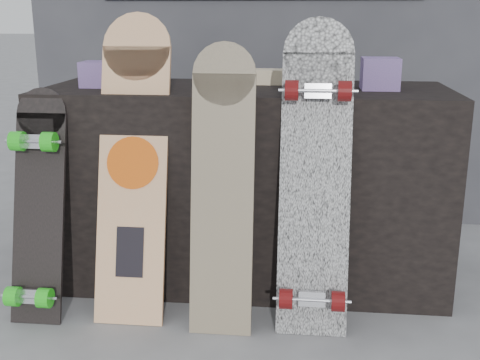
# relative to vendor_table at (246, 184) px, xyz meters

# --- Properties ---
(ground) EXTENTS (60.00, 60.00, 0.00)m
(ground) POSITION_rel_vendor_table_xyz_m (0.00, -0.50, -0.40)
(ground) COLOR slate
(ground) RESTS_ON ground
(vendor_table) EXTENTS (1.60, 0.60, 0.80)m
(vendor_table) POSITION_rel_vendor_table_xyz_m (0.00, 0.00, 0.00)
(vendor_table) COLOR black
(vendor_table) RESTS_ON ground
(booth) EXTENTS (2.40, 0.22, 2.20)m
(booth) POSITION_rel_vendor_table_xyz_m (0.00, 0.85, 0.70)
(booth) COLOR #37373C
(booth) RESTS_ON ground
(merch_box_purple) EXTENTS (0.18, 0.12, 0.10)m
(merch_box_purple) POSITION_rel_vendor_table_xyz_m (-0.56, -0.04, 0.45)
(merch_box_purple) COLOR #453E7F
(merch_box_purple) RESTS_ON vendor_table
(merch_box_small) EXTENTS (0.14, 0.14, 0.12)m
(merch_box_small) POSITION_rel_vendor_table_xyz_m (0.52, -0.01, 0.46)
(merch_box_small) COLOR #453E7F
(merch_box_small) RESTS_ON vendor_table
(merch_box_flat) EXTENTS (0.22, 0.10, 0.06)m
(merch_box_flat) POSITION_rel_vendor_table_xyz_m (0.09, 0.13, 0.43)
(merch_box_flat) COLOR #D1B78C
(merch_box_flat) RESTS_ON vendor_table
(longboard_geisha) EXTENTS (0.25, 0.33, 1.09)m
(longboard_geisha) POSITION_rel_vendor_table_xyz_m (-0.38, -0.32, 0.18)
(longboard_geisha) COLOR beige
(longboard_geisha) RESTS_ON ground
(longboard_celtic) EXTENTS (0.22, 0.20, 1.00)m
(longboard_celtic) POSITION_rel_vendor_table_xyz_m (-0.04, -0.42, 0.13)
(longboard_celtic) COLOR #D0B98E
(longboard_celtic) RESTS_ON ground
(longboard_cascadia) EXTENTS (0.24, 0.33, 1.08)m
(longboard_cascadia) POSITION_rel_vendor_table_xyz_m (0.28, -0.37, 0.16)
(longboard_cascadia) COLOR silver
(longboard_cascadia) RESTS_ON ground
(skateboard_dark) EXTENTS (0.19, 0.30, 0.83)m
(skateboard_dark) POSITION_rel_vendor_table_xyz_m (-0.71, -0.41, 0.02)
(skateboard_dark) COLOR black
(skateboard_dark) RESTS_ON ground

